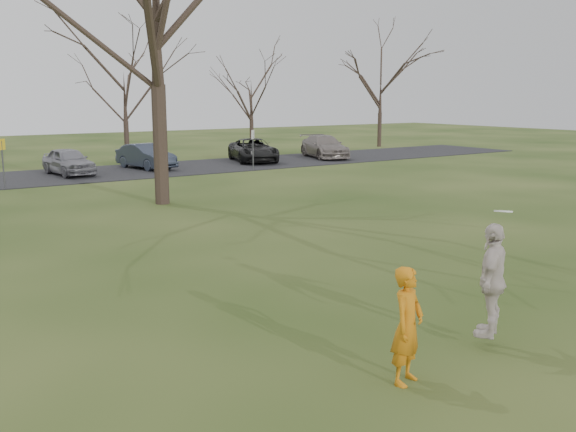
# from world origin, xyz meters

# --- Properties ---
(ground) EXTENTS (120.00, 120.00, 0.00)m
(ground) POSITION_xyz_m (0.00, 0.00, 0.00)
(ground) COLOR #1E380F
(ground) RESTS_ON ground
(parking_strip) EXTENTS (62.00, 6.50, 0.04)m
(parking_strip) POSITION_xyz_m (0.00, 25.00, 0.02)
(parking_strip) COLOR black
(parking_strip) RESTS_ON ground
(player_defender) EXTENTS (0.69, 0.57, 1.61)m
(player_defender) POSITION_xyz_m (-1.00, -0.32, 0.80)
(player_defender) COLOR #C87210
(player_defender) RESTS_ON ground
(car_4) EXTENTS (1.92, 3.96, 1.30)m
(car_4) POSITION_xyz_m (1.50, 25.20, 0.69)
(car_4) COLOR gray
(car_4) RESTS_ON parking_strip
(car_5) EXTENTS (2.10, 4.12, 1.30)m
(car_5) POSITION_xyz_m (5.58, 25.56, 0.69)
(car_5) COLOR #2E3645
(car_5) RESTS_ON parking_strip
(car_6) EXTENTS (3.54, 5.21, 1.33)m
(car_6) POSITION_xyz_m (12.12, 25.51, 0.70)
(car_6) COLOR black
(car_6) RESTS_ON parking_strip
(car_7) EXTENTS (3.14, 5.04, 1.36)m
(car_7) POSITION_xyz_m (16.99, 25.09, 0.72)
(car_7) COLOR gray
(car_7) RESTS_ON parking_strip
(catching_play) EXTENTS (1.11, 0.86, 1.98)m
(catching_play) POSITION_xyz_m (0.94, -0.14, 1.07)
(catching_play) COLOR beige
(catching_play) RESTS_ON ground
(sign_yellow) EXTENTS (0.35, 0.35, 2.08)m
(sign_yellow) POSITION_xyz_m (-2.00, 22.00, 1.45)
(sign_yellow) COLOR #47474C
(sign_yellow) RESTS_ON ground
(sign_white) EXTENTS (0.35, 0.35, 2.08)m
(sign_white) POSITION_xyz_m (10.00, 22.00, 1.45)
(sign_white) COLOR #47474C
(sign_white) RESTS_ON ground
(big_tree) EXTENTS (9.00, 9.00, 14.00)m
(big_tree) POSITION_xyz_m (2.00, 15.00, 7.00)
(big_tree) COLOR #352821
(big_tree) RESTS_ON ground
(small_tree_row) EXTENTS (55.00, 5.90, 8.50)m
(small_tree_row) POSITION_xyz_m (4.38, 30.06, 3.89)
(small_tree_row) COLOR #352821
(small_tree_row) RESTS_ON ground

